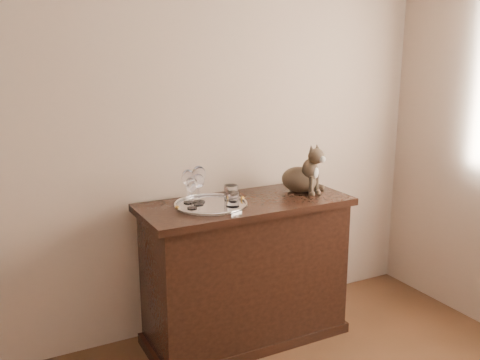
{
  "coord_description": "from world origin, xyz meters",
  "views": [
    {
      "loc": [
        -0.76,
        -0.6,
        1.69
      ],
      "look_at": [
        0.57,
        1.95,
        0.97
      ],
      "focal_mm": 40.0,
      "sensor_mm": 36.0,
      "label": 1
    }
  ],
  "objects": [
    {
      "name": "wine_glass_d",
      "position": [
        0.33,
        1.98,
        0.94
      ],
      "size": [
        0.07,
        0.07,
        0.17
      ],
      "primitive_type": null,
      "color": "white",
      "rests_on": "tray"
    },
    {
      "name": "wine_glass_b",
      "position": [
        0.35,
        2.02,
        0.96
      ],
      "size": [
        0.08,
        0.08,
        0.21
      ],
      "primitive_type": null,
      "color": "silver",
      "rests_on": "tray"
    },
    {
      "name": "cat",
      "position": [
        0.99,
        1.98,
        1.0
      ],
      "size": [
        0.37,
        0.36,
        0.3
      ],
      "primitive_type": null,
      "rotation": [
        0.0,
        0.0,
        0.32
      ],
      "color": "#483A2B",
      "rests_on": "sideboard"
    },
    {
      "name": "wine_glass_a",
      "position": [
        0.3,
        2.04,
        0.95
      ],
      "size": [
        0.07,
        0.07,
        0.19
      ],
      "primitive_type": null,
      "color": "white",
      "rests_on": "tray"
    },
    {
      "name": "tumbler_c",
      "position": [
        0.52,
        1.97,
        0.9
      ],
      "size": [
        0.08,
        0.08,
        0.09
      ],
      "primitive_type": "cylinder",
      "color": "white",
      "rests_on": "tray"
    },
    {
      "name": "sideboard",
      "position": [
        0.6,
        1.94,
        0.42
      ],
      "size": [
        1.2,
        0.5,
        0.85
      ],
      "primitive_type": null,
      "color": "black",
      "rests_on": "ground"
    },
    {
      "name": "tray",
      "position": [
        0.39,
        1.95,
        0.85
      ],
      "size": [
        0.4,
        0.4,
        0.01
      ],
      "primitive_type": "cylinder",
      "color": "silver",
      "rests_on": "sideboard"
    },
    {
      "name": "wall_back",
      "position": [
        0.0,
        2.25,
        1.35
      ],
      "size": [
        4.0,
        0.1,
        2.7
      ],
      "primitive_type": "cube",
      "color": "#BFA58F",
      "rests_on": "ground"
    },
    {
      "name": "tumbler_a",
      "position": [
        0.48,
        1.86,
        0.9
      ],
      "size": [
        0.07,
        0.07,
        0.08
      ],
      "primitive_type": "cylinder",
      "color": "white",
      "rests_on": "tray"
    },
    {
      "name": "wine_glass_c",
      "position": [
        0.27,
        1.93,
        0.94
      ],
      "size": [
        0.06,
        0.06,
        0.17
      ],
      "primitive_type": null,
      "color": "white",
      "rests_on": "tray"
    }
  ]
}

